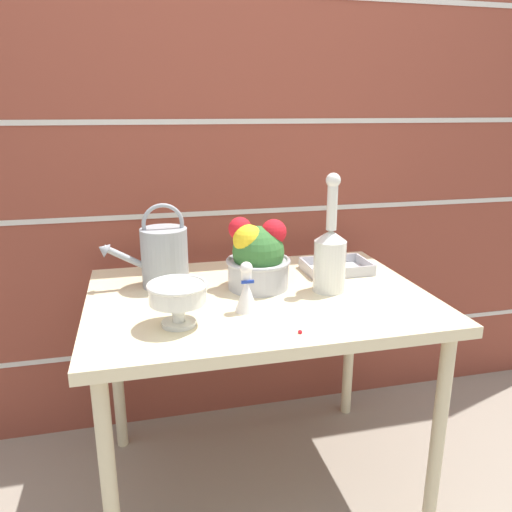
% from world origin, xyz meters
% --- Properties ---
extents(ground_plane, '(12.00, 12.00, 0.00)m').
position_xyz_m(ground_plane, '(0.00, 0.00, 0.00)').
color(ground_plane, gray).
extents(brick_wall, '(3.60, 0.08, 2.20)m').
position_xyz_m(brick_wall, '(0.00, 0.52, 1.10)').
color(brick_wall, brown).
rests_on(brick_wall, ground_plane).
extents(patio_table, '(1.11, 0.79, 0.74)m').
position_xyz_m(patio_table, '(0.00, 0.00, 0.67)').
color(patio_table, beige).
rests_on(patio_table, ground_plane).
extents(watering_can, '(0.30, 0.16, 0.29)m').
position_xyz_m(watering_can, '(-0.30, 0.16, 0.85)').
color(watering_can, '#93999E').
rests_on(watering_can, patio_table).
extents(crystal_pedestal_bowl, '(0.17, 0.17, 0.13)m').
position_xyz_m(crystal_pedestal_bowl, '(-0.28, -0.18, 0.83)').
color(crystal_pedestal_bowl, silver).
rests_on(crystal_pedestal_bowl, patio_table).
extents(flower_planter, '(0.22, 0.22, 0.24)m').
position_xyz_m(flower_planter, '(0.01, 0.07, 0.85)').
color(flower_planter, '#ADADB2').
rests_on(flower_planter, patio_table).
extents(glass_decanter, '(0.11, 0.11, 0.39)m').
position_xyz_m(glass_decanter, '(0.24, -0.02, 0.87)').
color(glass_decanter, silver).
rests_on(glass_decanter, patio_table).
extents(figurine_vase, '(0.07, 0.07, 0.15)m').
position_xyz_m(figurine_vase, '(-0.07, -0.13, 0.80)').
color(figurine_vase, white).
rests_on(figurine_vase, patio_table).
extents(wire_tray, '(0.24, 0.17, 0.04)m').
position_xyz_m(wire_tray, '(0.34, 0.16, 0.75)').
color(wire_tray, '#B7B7BC').
rests_on(wire_tray, patio_table).
extents(fallen_petal, '(0.01, 0.01, 0.01)m').
position_xyz_m(fallen_petal, '(0.04, -0.32, 0.74)').
color(fallen_petal, red).
rests_on(fallen_petal, patio_table).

